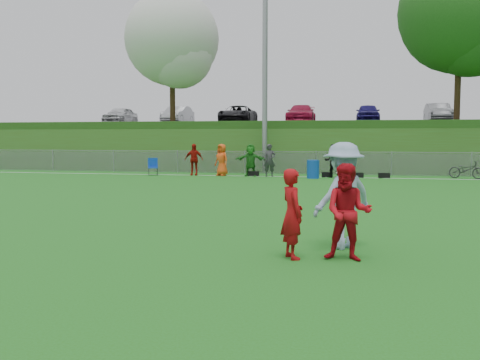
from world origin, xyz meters
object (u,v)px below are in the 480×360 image
(player_red_left, at_px, (292,214))
(bicycle, at_px, (466,170))
(frisbee, at_px, (344,173))
(recycling_bin, at_px, (313,169))
(player_red_center, at_px, (348,212))
(player_blue, at_px, (343,196))

(player_red_left, relative_size, bicycle, 0.90)
(frisbee, xyz_separation_m, recycling_bin, (-1.78, 15.84, -0.90))
(player_red_left, xyz_separation_m, bicycle, (6.49, 19.10, -0.32))
(player_red_center, relative_size, recycling_bin, 1.79)
(player_blue, xyz_separation_m, bicycle, (5.66, 18.07, -0.54))
(player_blue, relative_size, recycling_bin, 2.16)
(player_blue, bearing_deg, bicycle, -149.99)
(player_red_left, distance_m, frisbee, 2.18)
(recycling_bin, bearing_deg, player_red_left, -86.91)
(player_blue, distance_m, recycling_bin, 16.84)
(player_red_center, relative_size, player_blue, 0.83)
(player_blue, bearing_deg, recycling_bin, -126.50)
(frisbee, height_order, recycling_bin, frisbee)
(player_red_center, xyz_separation_m, player_blue, (-0.10, 1.00, 0.17))
(player_red_left, distance_m, player_red_center, 0.94)
(frisbee, bearing_deg, player_blue, -89.48)
(player_red_left, bearing_deg, bicycle, -48.02)
(player_red_center, distance_m, bicycle, 19.87)
(player_red_left, bearing_deg, player_red_center, -117.54)
(player_red_left, height_order, frisbee, player_red_left)
(player_red_left, distance_m, recycling_bin, 17.79)
(recycling_bin, relative_size, bicycle, 0.53)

